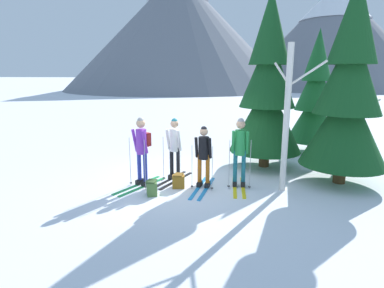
% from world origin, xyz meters
% --- Properties ---
extents(ground_plane, '(400.00, 400.00, 0.00)m').
position_xyz_m(ground_plane, '(0.00, 0.00, 0.00)').
color(ground_plane, white).
extents(skier_in_purple, '(1.04, 1.74, 1.87)m').
position_xyz_m(skier_in_purple, '(-1.11, -0.39, 1.07)').
color(skier_in_purple, green).
rests_on(skier_in_purple, ground).
extents(skier_in_white, '(0.85, 1.69, 1.78)m').
position_xyz_m(skier_in_white, '(-0.34, 0.20, 0.98)').
color(skier_in_white, black).
rests_on(skier_in_white, ground).
extents(skier_in_black, '(0.61, 1.77, 1.66)m').
position_xyz_m(skier_in_black, '(0.54, -0.29, 0.89)').
color(skier_in_black, '#1E84D1').
rests_on(skier_in_black, ground).
extents(skier_in_green, '(0.61, 1.61, 1.86)m').
position_xyz_m(skier_in_green, '(1.48, -0.06, 1.07)').
color(skier_in_green, yellow).
rests_on(skier_in_green, ground).
extents(pine_tree_near, '(1.90, 1.90, 4.58)m').
position_xyz_m(pine_tree_near, '(4.15, 4.29, 2.10)').
color(pine_tree_near, '#51381E').
rests_on(pine_tree_near, ground).
extents(pine_tree_mid, '(2.25, 2.25, 5.44)m').
position_xyz_m(pine_tree_mid, '(4.23, 0.69, 2.49)').
color(pine_tree_mid, '#51381E').
rests_on(pine_tree_mid, ground).
extents(pine_tree_far, '(2.27, 2.27, 5.48)m').
position_xyz_m(pine_tree_far, '(2.25, 1.99, 2.51)').
color(pine_tree_far, '#51381E').
rests_on(pine_tree_far, ground).
extents(birch_tree_tall, '(1.12, 0.67, 3.71)m').
position_xyz_m(birch_tree_tall, '(2.61, -0.19, 1.91)').
color(birch_tree_tall, silver).
rests_on(birch_tree_tall, ground).
extents(birch_tree_slender, '(1.19, 1.47, 3.43)m').
position_xyz_m(birch_tree_slender, '(4.83, 2.46, 1.77)').
color(birch_tree_slender, silver).
rests_on(birch_tree_slender, ground).
extents(backpack_on_snow_front, '(0.34, 0.39, 0.38)m').
position_xyz_m(backpack_on_snow_front, '(-0.66, -1.05, 0.19)').
color(backpack_on_snow_front, '#4C7238').
rests_on(backpack_on_snow_front, ground).
extents(backpack_on_snow_beside, '(0.36, 0.29, 0.38)m').
position_xyz_m(backpack_on_snow_beside, '(-0.11, -0.43, 0.19)').
color(backpack_on_snow_beside, '#99661E').
rests_on(backpack_on_snow_beside, ground).
extents(mountain_ridge_distant, '(66.55, 45.69, 20.30)m').
position_xyz_m(mountain_ridge_distant, '(1.39, 54.09, 10.02)').
color(mountain_ridge_distant, slate).
rests_on(mountain_ridge_distant, ground).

